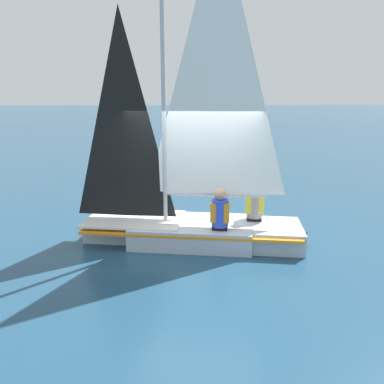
% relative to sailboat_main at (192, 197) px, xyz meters
% --- Properties ---
extents(ground_plane, '(260.00, 260.00, 0.00)m').
position_rel_sailboat_main_xyz_m(ground_plane, '(0.00, 0.01, -0.90)').
color(ground_plane, navy).
extents(sailboat_main, '(1.93, 4.28, 5.80)m').
position_rel_sailboat_main_xyz_m(sailboat_main, '(0.00, 0.00, 0.00)').
color(sailboat_main, '#B2BCCC').
rests_on(sailboat_main, ground_plane).
extents(sailor_helm, '(0.34, 0.38, 1.16)m').
position_rel_sailboat_main_xyz_m(sailor_helm, '(0.41, 0.50, -0.28)').
color(sailor_helm, black).
rests_on(sailor_helm, ground_plane).
extents(sailor_crew, '(0.34, 0.38, 1.16)m').
position_rel_sailboat_main_xyz_m(sailor_crew, '(-0.08, 1.23, -0.27)').
color(sailor_crew, black).
rests_on(sailor_crew, ground_plane).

